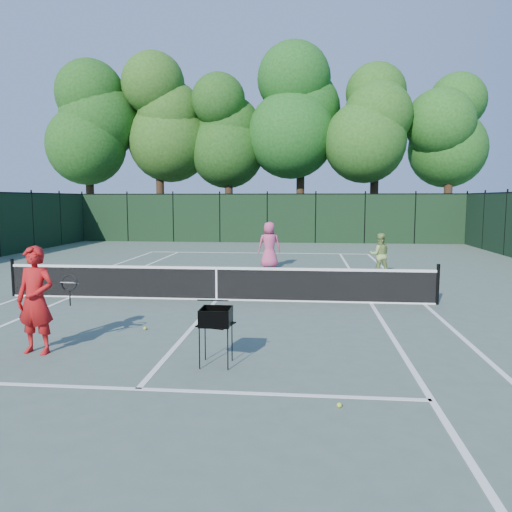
# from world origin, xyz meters

# --- Properties ---
(ground) EXTENTS (90.00, 90.00, 0.00)m
(ground) POSITION_xyz_m (0.00, 0.00, 0.00)
(ground) COLOR #4C5C51
(ground) RESTS_ON ground
(sideline_doubles_left) EXTENTS (0.10, 23.77, 0.01)m
(sideline_doubles_left) POSITION_xyz_m (-5.49, 0.00, 0.00)
(sideline_doubles_left) COLOR white
(sideline_doubles_left) RESTS_ON ground
(sideline_doubles_right) EXTENTS (0.10, 23.77, 0.01)m
(sideline_doubles_right) POSITION_xyz_m (5.49, 0.00, 0.00)
(sideline_doubles_right) COLOR white
(sideline_doubles_right) RESTS_ON ground
(sideline_singles_left) EXTENTS (0.10, 23.77, 0.01)m
(sideline_singles_left) POSITION_xyz_m (-4.12, 0.00, 0.00)
(sideline_singles_left) COLOR white
(sideline_singles_left) RESTS_ON ground
(sideline_singles_right) EXTENTS (0.10, 23.77, 0.01)m
(sideline_singles_right) POSITION_xyz_m (4.12, 0.00, 0.00)
(sideline_singles_right) COLOR white
(sideline_singles_right) RESTS_ON ground
(baseline_far) EXTENTS (10.97, 0.10, 0.01)m
(baseline_far) POSITION_xyz_m (0.00, 11.88, 0.00)
(baseline_far) COLOR white
(baseline_far) RESTS_ON ground
(service_line_near) EXTENTS (8.23, 0.10, 0.01)m
(service_line_near) POSITION_xyz_m (0.00, -6.40, 0.00)
(service_line_near) COLOR white
(service_line_near) RESTS_ON ground
(service_line_far) EXTENTS (8.23, 0.10, 0.01)m
(service_line_far) POSITION_xyz_m (0.00, 6.40, 0.00)
(service_line_far) COLOR white
(service_line_far) RESTS_ON ground
(center_service_line) EXTENTS (0.10, 12.80, 0.01)m
(center_service_line) POSITION_xyz_m (0.00, 0.00, 0.00)
(center_service_line) COLOR white
(center_service_line) RESTS_ON ground
(tennis_net) EXTENTS (11.69, 0.09, 1.06)m
(tennis_net) POSITION_xyz_m (0.00, 0.00, 0.48)
(tennis_net) COLOR black
(tennis_net) RESTS_ON ground
(fence_far) EXTENTS (24.00, 0.05, 3.00)m
(fence_far) POSITION_xyz_m (0.00, 18.00, 1.50)
(fence_far) COLOR black
(fence_far) RESTS_ON ground
(tree_0) EXTENTS (6.40, 6.40, 13.14)m
(tree_0) POSITION_xyz_m (-13.00, 21.50, 8.16)
(tree_0) COLOR black
(tree_0) RESTS_ON ground
(tree_1) EXTENTS (6.80, 6.80, 13.98)m
(tree_1) POSITION_xyz_m (-8.00, 22.00, 8.69)
(tree_1) COLOR black
(tree_1) RESTS_ON ground
(tree_2) EXTENTS (6.00, 6.00, 12.40)m
(tree_2) POSITION_xyz_m (-3.00, 21.80, 7.73)
(tree_2) COLOR black
(tree_2) RESTS_ON ground
(tree_3) EXTENTS (7.00, 7.00, 14.45)m
(tree_3) POSITION_xyz_m (2.00, 22.30, 9.01)
(tree_3) COLOR black
(tree_3) RESTS_ON ground
(tree_4) EXTENTS (6.20, 6.20, 12.97)m
(tree_4) POSITION_xyz_m (7.00, 21.60, 8.14)
(tree_4) COLOR black
(tree_4) RESTS_ON ground
(tree_5) EXTENTS (5.80, 5.80, 12.23)m
(tree_5) POSITION_xyz_m (12.00, 22.10, 7.71)
(tree_5) COLOR black
(tree_5) RESTS_ON ground
(coach) EXTENTS (1.01, 0.62, 1.91)m
(coach) POSITION_xyz_m (-2.34, -4.91, 0.96)
(coach) COLOR #B11415
(coach) RESTS_ON ground
(player_pink) EXTENTS (0.97, 0.71, 1.84)m
(player_pink) POSITION_xyz_m (0.97, 6.47, 0.92)
(player_pink) COLOR #C34573
(player_pink) RESTS_ON ground
(player_green) EXTENTS (0.77, 0.62, 1.53)m
(player_green) POSITION_xyz_m (5.00, 4.75, 0.76)
(player_green) COLOR #90AE57
(player_green) RESTS_ON ground
(ball_hopper) EXTENTS (0.63, 0.63, 0.96)m
(ball_hopper) POSITION_xyz_m (0.93, -5.24, 0.80)
(ball_hopper) COLOR black
(ball_hopper) RESTS_ON ground
(loose_ball_near_cart) EXTENTS (0.07, 0.07, 0.07)m
(loose_ball_near_cart) POSITION_xyz_m (2.84, -6.76, 0.03)
(loose_ball_near_cart) COLOR #B8D72C
(loose_ball_near_cart) RESTS_ON ground
(loose_ball_midcourt) EXTENTS (0.07, 0.07, 0.07)m
(loose_ball_midcourt) POSITION_xyz_m (-0.95, -3.20, 0.03)
(loose_ball_midcourt) COLOR #BACF2A
(loose_ball_midcourt) RESTS_ON ground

